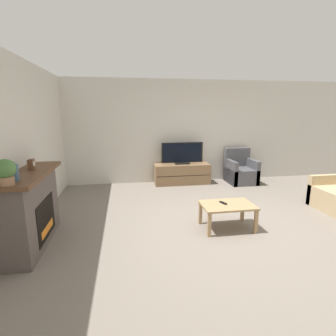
{
  "coord_description": "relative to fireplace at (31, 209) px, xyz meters",
  "views": [
    {
      "loc": [
        -1.61,
        -3.89,
        1.89
      ],
      "look_at": [
        -0.83,
        0.83,
        0.85
      ],
      "focal_mm": 28.0,
      "sensor_mm": 36.0,
      "label": 1
    }
  ],
  "objects": [
    {
      "name": "ground_plane",
      "position": [
        2.94,
        0.15,
        -0.55
      ],
      "size": [
        24.0,
        24.0,
        0.0
      ],
      "primitive_type": "plane",
      "color": "slate"
    },
    {
      "name": "wall_back",
      "position": [
        2.94,
        3.17,
        0.8
      ],
      "size": [
        12.0,
        0.06,
        2.7
      ],
      "color": "beige",
      "rests_on": "ground"
    },
    {
      "name": "wall_left",
      "position": [
        -0.22,
        0.15,
        0.8
      ],
      "size": [
        0.06,
        12.0,
        2.7
      ],
      "color": "beige",
      "rests_on": "ground"
    },
    {
      "name": "fireplace",
      "position": [
        0.0,
        0.0,
        0.0
      ],
      "size": [
        0.49,
        1.55,
        1.08
      ],
      "color": "#564C47",
      "rests_on": "ground"
    },
    {
      "name": "mantel_vase_left",
      "position": [
        0.02,
        -0.46,
        0.64
      ],
      "size": [
        0.12,
        0.12,
        0.24
      ],
      "color": "#385670",
      "rests_on": "fireplace"
    },
    {
      "name": "mantel_clock",
      "position": [
        0.02,
        0.15,
        0.6
      ],
      "size": [
        0.08,
        0.11,
        0.15
      ],
      "color": "brown",
      "rests_on": "fireplace"
    },
    {
      "name": "potted_plant",
      "position": [
        0.02,
        -0.66,
        0.69
      ],
      "size": [
        0.22,
        0.22,
        0.3
      ],
      "color": "#936B4C",
      "rests_on": "fireplace"
    },
    {
      "name": "tv_stand",
      "position": [
        2.81,
        2.86,
        -0.28
      ],
      "size": [
        1.46,
        0.49,
        0.53
      ],
      "color": "brown",
      "rests_on": "ground"
    },
    {
      "name": "tv",
      "position": [
        2.81,
        2.85,
        0.25
      ],
      "size": [
        1.09,
        0.18,
        0.57
      ],
      "color": "black",
      "rests_on": "tv_stand"
    },
    {
      "name": "armchair",
      "position": [
        4.38,
        2.7,
        -0.25
      ],
      "size": [
        0.7,
        0.76,
        0.9
      ],
      "color": "#4C4C51",
      "rests_on": "ground"
    },
    {
      "name": "coffee_table",
      "position": [
        2.95,
        0.06,
        -0.19
      ],
      "size": [
        0.84,
        0.56,
        0.42
      ],
      "color": "#A37F56",
      "rests_on": "ground"
    },
    {
      "name": "remote",
      "position": [
        2.89,
        0.11,
        -0.12
      ],
      "size": [
        0.09,
        0.15,
        0.02
      ],
      "rotation": [
        0.0,
        0.0,
        0.38
      ],
      "color": "black",
      "rests_on": "coffee_table"
    }
  ]
}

